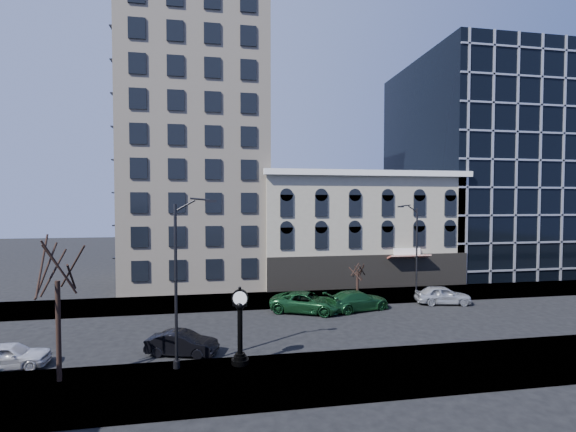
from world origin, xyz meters
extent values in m
plane|color=black|center=(0.00, 0.00, 0.00)|extent=(160.00, 160.00, 0.00)
cube|color=gray|center=(0.00, 8.00, 0.06)|extent=(160.00, 6.00, 0.12)
cube|color=gray|center=(0.00, -8.00, 0.06)|extent=(160.00, 6.00, 0.12)
cube|color=beige|center=(-6.00, 19.00, 19.00)|extent=(15.00, 15.00, 38.00)
cube|color=#A09984|center=(12.00, 16.00, 6.00)|extent=(22.00, 10.00, 12.00)
cube|color=white|center=(12.00, 10.80, 12.20)|extent=(22.60, 0.80, 0.60)
cube|color=black|center=(12.00, 10.95, 1.80)|extent=(22.00, 0.30, 3.60)
cube|color=maroon|center=(16.00, 10.40, 3.40)|extent=(4.50, 1.18, 0.55)
cube|color=black|center=(32.00, 21.00, 14.00)|extent=(20.00, 20.00, 28.00)
cylinder|color=black|center=(-2.37, -6.00, 0.25)|extent=(0.98, 0.98, 0.27)
cylinder|color=black|center=(-2.37, -6.00, 0.48)|extent=(0.71, 0.71, 0.18)
cylinder|color=black|center=(-2.37, -6.00, 0.64)|extent=(0.54, 0.54, 0.14)
cylinder|color=black|center=(-2.37, -6.00, 2.00)|extent=(0.29, 0.29, 2.59)
sphere|color=black|center=(-2.37, -6.00, 3.38)|extent=(0.50, 0.50, 0.50)
cube|color=black|center=(-2.37, -6.00, 3.47)|extent=(0.83, 0.37, 0.22)
cylinder|color=black|center=(-2.37, -6.00, 3.83)|extent=(0.97, 0.48, 0.93)
cylinder|color=white|center=(-2.37, -6.15, 3.83)|extent=(0.77, 0.19, 0.79)
cylinder|color=white|center=(-2.37, -5.85, 3.83)|extent=(0.77, 0.19, 0.79)
sphere|color=black|center=(-2.37, -6.00, 4.36)|extent=(0.18, 0.18, 0.18)
cylinder|color=black|center=(-5.80, -6.00, 4.58)|extent=(0.17, 0.17, 8.91)
cylinder|color=black|center=(-5.80, -6.00, 0.33)|extent=(0.37, 0.37, 0.41)
cube|color=black|center=(-3.83, -5.90, 9.19)|extent=(0.58, 0.26, 0.15)
cylinder|color=black|center=(14.53, 6.00, 4.35)|extent=(0.16, 0.16, 8.47)
cylinder|color=black|center=(14.53, 6.00, 0.32)|extent=(0.35, 0.35, 0.39)
cube|color=black|center=(12.71, 5.57, 8.74)|extent=(0.58, 0.34, 0.14)
cylinder|color=black|center=(-11.45, -6.60, 2.66)|extent=(0.24, 0.24, 5.09)
cylinder|color=black|center=(8.87, 6.31, 1.39)|extent=(0.25, 0.25, 2.54)
imported|color=silver|center=(-14.96, -4.23, 0.70)|extent=(4.23, 1.96, 1.40)
imported|color=black|center=(-5.73, -3.85, 0.69)|extent=(4.44, 2.59, 1.38)
imported|color=#143F1E|center=(3.48, 3.71, 0.82)|extent=(6.51, 4.82, 1.64)
imported|color=#143F1E|center=(7.89, 3.60, 0.82)|extent=(6.05, 3.66, 1.64)
imported|color=#A5A8AD|center=(16.14, 4.21, 0.81)|extent=(5.06, 2.83, 1.63)
camera|label=1|loc=(-3.21, -27.30, 9.11)|focal=24.00mm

